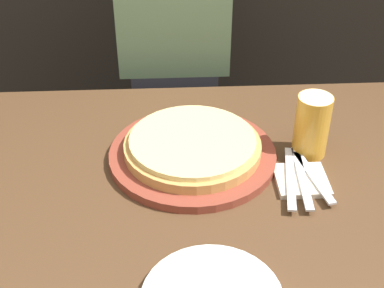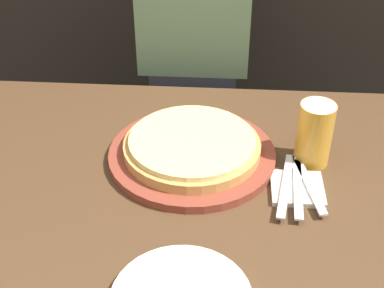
# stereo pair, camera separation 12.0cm
# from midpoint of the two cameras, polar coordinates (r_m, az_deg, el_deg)

# --- Properties ---
(pizza_on_board) EXTENTS (0.38, 0.38, 0.06)m
(pizza_on_board) POSITION_cam_midpoint_polar(r_m,az_deg,el_deg) (1.21, -2.84, -0.70)
(pizza_on_board) COLOR brown
(pizza_on_board) RESTS_ON dining_table
(beer_glass) EXTENTS (0.08, 0.08, 0.15)m
(beer_glass) POSITION_cam_midpoint_polar(r_m,az_deg,el_deg) (1.21, 9.91, 2.09)
(beer_glass) COLOR gold
(beer_glass) RESTS_ON dining_table
(napkin_stack) EXTENTS (0.11, 0.11, 0.01)m
(napkin_stack) POSITION_cam_midpoint_polar(r_m,az_deg,el_deg) (1.16, 8.66, -3.95)
(napkin_stack) COLOR beige
(napkin_stack) RESTS_ON dining_table
(fork) EXTENTS (0.05, 0.21, 0.00)m
(fork) POSITION_cam_midpoint_polar(r_m,az_deg,el_deg) (1.15, 7.48, -3.67)
(fork) COLOR silver
(fork) RESTS_ON napkin_stack
(dinner_knife) EXTENTS (0.03, 0.21, 0.00)m
(dinner_knife) POSITION_cam_midpoint_polar(r_m,az_deg,el_deg) (1.16, 8.70, -3.62)
(dinner_knife) COLOR silver
(dinner_knife) RESTS_ON napkin_stack
(spoon) EXTENTS (0.05, 0.18, 0.00)m
(spoon) POSITION_cam_midpoint_polar(r_m,az_deg,el_deg) (1.16, 9.91, -3.57)
(spoon) COLOR silver
(spoon) RESTS_ON napkin_stack
(diner_person) EXTENTS (0.33, 0.20, 1.33)m
(diner_person) POSITION_cam_midpoint_polar(r_m,az_deg,el_deg) (1.70, -3.97, 7.28)
(diner_person) COLOR #33333D
(diner_person) RESTS_ON ground_plane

